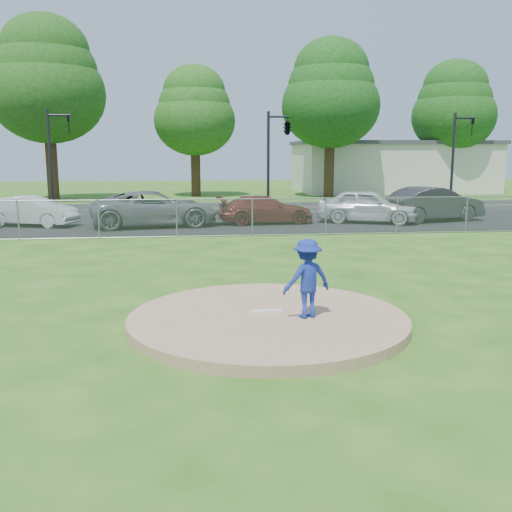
{
  "coord_description": "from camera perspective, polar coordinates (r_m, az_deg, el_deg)",
  "views": [
    {
      "loc": [
        -1.44,
        -10.55,
        3.28
      ],
      "look_at": [
        0.0,
        2.0,
        1.0
      ],
      "focal_mm": 40.0,
      "sensor_mm": 36.0,
      "label": 1
    }
  ],
  "objects": [
    {
      "name": "pitchers_mound",
      "position": [
        11.11,
        1.18,
        -6.4
      ],
      "size": [
        5.4,
        5.4,
        0.2
      ],
      "primitive_type": "cylinder",
      "color": "#A67D5B",
      "rests_on": "ground"
    },
    {
      "name": "ground",
      "position": [
        20.86,
        -2.51,
        1.18
      ],
      "size": [
        120.0,
        120.0,
        0.0
      ],
      "primitive_type": "plane",
      "color": "#265412",
      "rests_on": "ground"
    },
    {
      "name": "parked_car_charcoal",
      "position": [
        29.16,
        17.27,
        4.99
      ],
      "size": [
        5.35,
        3.13,
        1.67
      ],
      "primitive_type": "imported",
      "rotation": [
        0.0,
        0.0,
        1.86
      ],
      "color": "#272729",
      "rests_on": "parking_lot"
    },
    {
      "name": "traffic_cone",
      "position": [
        26.55,
        -14.84,
        3.51
      ],
      "size": [
        0.33,
        0.33,
        0.64
      ],
      "primitive_type": "cone",
      "color": "#ED530C",
      "rests_on": "parking_lot"
    },
    {
      "name": "parked_car_white",
      "position": [
        27.9,
        -21.51,
        4.2
      ],
      "size": [
        4.36,
        2.62,
        1.36
      ],
      "primitive_type": "imported",
      "rotation": [
        0.0,
        0.0,
        1.26
      ],
      "color": "silver",
      "rests_on": "parking_lot"
    },
    {
      "name": "street",
      "position": [
        34.73,
        -4.16,
        4.8
      ],
      "size": [
        60.0,
        7.0,
        0.01
      ],
      "primitive_type": "cube",
      "color": "black",
      "rests_on": "ground"
    },
    {
      "name": "traffic_signal_center",
      "position": [
        33.02,
        2.95,
        12.54
      ],
      "size": [
        1.42,
        2.48,
        5.6
      ],
      "color": "black",
      "rests_on": "ground"
    },
    {
      "name": "tree_far_right",
      "position": [
        50.48,
        19.19,
        13.99
      ],
      "size": [
        6.72,
        6.72,
        10.74
      ],
      "color": "#3B2915",
      "rests_on": "ground"
    },
    {
      "name": "traffic_signal_right",
      "position": [
        36.13,
        19.46,
        9.8
      ],
      "size": [
        1.28,
        0.2,
        5.6
      ],
      "color": "black",
      "rests_on": "ground"
    },
    {
      "name": "parking_lot",
      "position": [
        27.28,
        -3.48,
        3.33
      ],
      "size": [
        50.0,
        8.0,
        0.01
      ],
      "primitive_type": "cube",
      "color": "black",
      "rests_on": "ground"
    },
    {
      "name": "tree_right",
      "position": [
        44.03,
        7.49,
        15.86
      ],
      "size": [
        7.28,
        7.28,
        11.63
      ],
      "color": "#362313",
      "rests_on": "ground"
    },
    {
      "name": "chain_link_fence",
      "position": [
        22.74,
        -2.88,
        3.84
      ],
      "size": [
        40.0,
        0.06,
        1.5
      ],
      "primitive_type": "cube",
      "color": "gray",
      "rests_on": "ground"
    },
    {
      "name": "parked_car_gray",
      "position": [
        26.29,
        -10.09,
        4.69
      ],
      "size": [
        6.09,
        3.5,
        1.6
      ],
      "primitive_type": "imported",
      "rotation": [
        0.0,
        0.0,
        1.72
      ],
      "color": "slate",
      "rests_on": "parking_lot"
    },
    {
      "name": "tree_left",
      "position": [
        42.92,
        -20.22,
        16.27
      ],
      "size": [
        7.84,
        7.84,
        12.53
      ],
      "color": "#372114",
      "rests_on": "ground"
    },
    {
      "name": "parked_car_darkred",
      "position": [
        26.95,
        0.96,
        4.67
      ],
      "size": [
        4.65,
        2.23,
        1.31
      ],
      "primitive_type": "imported",
      "rotation": [
        0.0,
        0.0,
        1.66
      ],
      "color": "maroon",
      "rests_on": "parking_lot"
    },
    {
      "name": "commercial_building",
      "position": [
        51.6,
        13.36,
        8.73
      ],
      "size": [
        16.4,
        9.4,
        4.3
      ],
      "color": "beige",
      "rests_on": "ground"
    },
    {
      "name": "parked_car_pearl",
      "position": [
        27.75,
        11.1,
        4.95
      ],
      "size": [
        5.07,
        3.54,
        1.6
      ],
      "primitive_type": "imported",
      "rotation": [
        0.0,
        0.0,
        1.18
      ],
      "color": "silver",
      "rests_on": "parking_lot"
    },
    {
      "name": "traffic_signal_left",
      "position": [
        33.36,
        -19.53,
        9.81
      ],
      "size": [
        1.28,
        0.2,
        5.6
      ],
      "color": "black",
      "rests_on": "ground"
    },
    {
      "name": "pitching_rubber",
      "position": [
        11.27,
        1.05,
        -5.53
      ],
      "size": [
        0.6,
        0.15,
        0.04
      ],
      "primitive_type": "cube",
      "color": "white",
      "rests_on": "pitchers_mound"
    },
    {
      "name": "pitcher",
      "position": [
        10.8,
        5.13,
        -2.25
      ],
      "size": [
        1.1,
        0.83,
        1.51
      ],
      "primitive_type": "imported",
      "rotation": [
        0.0,
        0.0,
        3.46
      ],
      "color": "navy",
      "rests_on": "pitchers_mound"
    },
    {
      "name": "tree_center",
      "position": [
        44.66,
        -6.16,
        14.28
      ],
      "size": [
        6.16,
        6.16,
        9.84
      ],
      "color": "#362213",
      "rests_on": "ground"
    }
  ]
}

